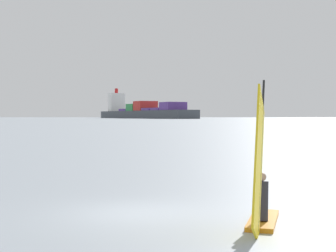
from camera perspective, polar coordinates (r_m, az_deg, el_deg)
The scene contains 3 objects.
ground_plane at distance 15.47m, azimuth -3.48°, elevation -9.55°, with size 4000.00×4000.00×0.00m, color #9EA8B2.
windsurfer at distance 13.50m, azimuth 10.21°, elevation -7.08°, with size 2.26×3.97×4.05m.
cargo_ship at distance 576.36m, azimuth -2.93°, elevation 1.59°, with size 76.10×216.73×37.10m.
Camera 1 is at (-2.21, -15.04, 2.87)m, focal length 55.27 mm.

